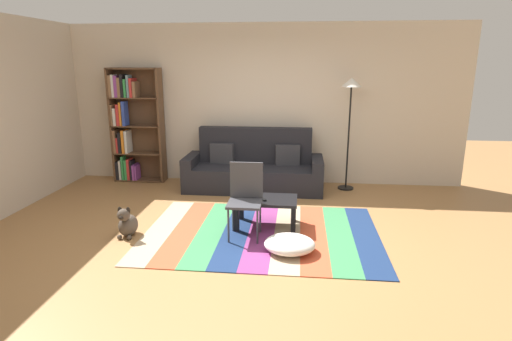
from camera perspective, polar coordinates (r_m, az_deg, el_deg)
The scene contains 12 objects.
ground_plane at distance 5.06m, azimuth -1.54°, elevation -9.28°, with size 14.00×14.00×0.00m, color #9E7042.
back_wall at distance 7.19m, azimuth 1.07°, elevation 9.08°, with size 6.80×0.10×2.70m, color beige.
left_wall at distance 6.71m, azimuth -31.02°, elevation 6.58°, with size 0.10×5.50×2.70m, color beige.
rug at distance 5.18m, azimuth 0.76°, elevation -8.66°, with size 2.88×2.06×0.01m.
couch at distance 6.87m, azimuth -0.29°, elevation 0.21°, with size 2.26×0.80×1.00m.
bookshelf at distance 7.56m, azimuth -16.95°, elevation 6.02°, with size 0.90×0.28×1.97m.
coffee_table at distance 5.28m, azimuth 1.42°, elevation -4.58°, with size 0.78×0.50×0.37m.
pouf at distance 4.67m, azimuth 4.68°, elevation -10.13°, with size 0.57×0.50×0.18m, color white.
dog at distance 5.29m, azimuth -17.37°, elevation -7.03°, with size 0.22×0.35×0.40m.
standing_lamp at distance 6.82m, azimuth 12.99°, elevation 9.87°, with size 0.32×0.32×1.83m.
tv_remote at distance 5.21m, azimuth 0.84°, elevation -3.96°, with size 0.04×0.15×0.02m, color black.
folding_chair at distance 4.95m, azimuth -1.46°, elevation -3.22°, with size 0.40×0.40×0.90m.
Camera 1 is at (0.62, -4.58, 2.06)m, focal length 28.90 mm.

